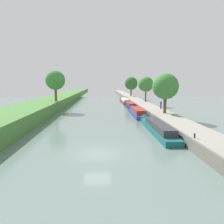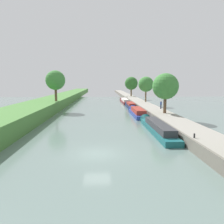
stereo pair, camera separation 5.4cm
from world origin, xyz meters
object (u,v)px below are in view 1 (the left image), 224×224
person_walking (161,104)px  mooring_bollard_near (195,136)px  narrowboat_teal (156,127)px  narrowboat_blue (137,112)px  narrowboat_navy (130,105)px  mooring_bollard_far (127,97)px  narrowboat_maroon (124,101)px

person_walking → mooring_bollard_near: 24.04m
person_walking → mooring_bollard_near: person_walking is taller
narrowboat_teal → narrowboat_blue: (-0.27, 15.00, 0.01)m
narrowboat_teal → narrowboat_navy: narrowboat_teal is taller
narrowboat_navy → mooring_bollard_far: 22.35m
person_walking → narrowboat_teal: bearing=-106.9°
narrowboat_navy → narrowboat_maroon: (-0.02, 15.27, -0.06)m
narrowboat_teal → mooring_bollard_near: bearing=-78.2°
narrowboat_teal → person_walking: bearing=73.1°
narrowboat_blue → narrowboat_maroon: 28.56m
mooring_bollard_near → mooring_bollard_far: 58.75m
mooring_bollard_far → narrowboat_blue: bearing=-93.2°
narrowboat_blue → narrowboat_navy: bearing=88.6°
narrowboat_blue → mooring_bollard_near: 23.28m
narrowboat_blue → mooring_bollard_near: size_ratio=28.09×
narrowboat_teal → mooring_bollard_far: bearing=88.1°
narrowboat_blue → mooring_bollard_far: mooring_bollard_far is taller
narrowboat_blue → mooring_bollard_near: (1.97, -23.18, 0.80)m
narrowboat_navy → mooring_bollard_near: (1.65, -36.47, 0.82)m
narrowboat_teal → narrowboat_navy: (0.06, 28.29, -0.01)m
narrowboat_navy → mooring_bollard_near: bearing=-87.4°
narrowboat_blue → mooring_bollard_far: 35.63m
narrowboat_maroon → mooring_bollard_far: mooring_bollard_far is taller
mooring_bollard_far → mooring_bollard_near: bearing=-90.0°
mooring_bollard_far → person_walking: bearing=-85.0°
narrowboat_maroon → narrowboat_blue: bearing=-90.6°
narrowboat_navy → narrowboat_maroon: bearing=90.1°
narrowboat_teal → narrowboat_maroon: size_ratio=0.95×
person_walking → mooring_bollard_near: (-3.05, -23.84, -0.65)m
narrowboat_blue → narrowboat_navy: 13.30m
narrowboat_blue → mooring_bollard_far: (1.97, 35.57, 0.80)m
narrowboat_maroon → mooring_bollard_near: 51.77m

